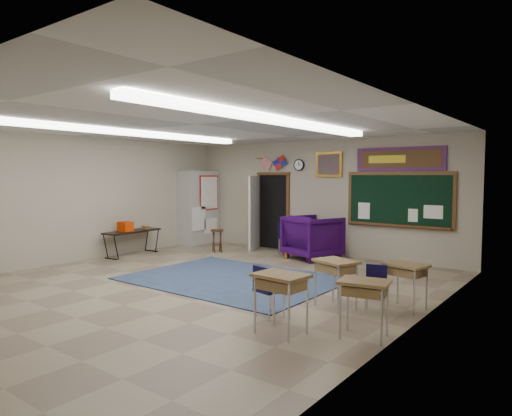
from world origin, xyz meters
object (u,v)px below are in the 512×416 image
Objects in this scene: student_desk_front_left at (336,281)px; folding_table at (132,242)px; student_desk_front_right at (406,284)px; wooden_stool at (217,241)px; wingback_armchair at (313,237)px.

folding_table is (-6.40, 1.07, -0.07)m from student_desk_front_left.
student_desk_front_right reaches higher than wooden_stool.
wingback_armchair is at bearing 26.30° from folding_table.
folding_table is 2.22m from wooden_stool.
student_desk_front_left reaches higher than wooden_stool.
wingback_armchair is at bearing 150.90° from student_desk_front_right.
wingback_armchair is 4.65m from folding_table.
student_desk_front_left is 5.69m from wooden_stool.
folding_table reaches higher than wooden_stool.
student_desk_front_right is at bearing -20.37° from wooden_stool.
wingback_armchair is 1.66× the size of student_desk_front_right.
student_desk_front_left is at bearing -29.03° from wooden_stool.
student_desk_front_left is 6.49m from folding_table.
student_desk_front_right is 6.26m from wooden_stool.
wooden_stool is (1.43, 1.69, -0.04)m from folding_table.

